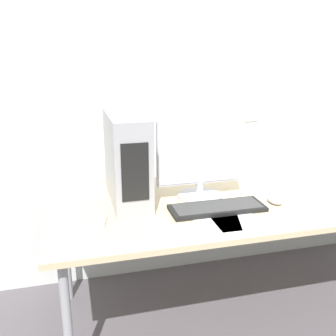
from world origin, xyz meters
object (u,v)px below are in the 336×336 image
(keyboard, at_px, (217,208))
(cell_phone, at_px, (99,221))
(pc_tower, at_px, (127,159))
(mouse, at_px, (274,200))
(monitor_main, at_px, (201,160))

(keyboard, bearing_deg, cell_phone, 179.24)
(pc_tower, relative_size, mouse, 4.44)
(pc_tower, height_order, monitor_main, pc_tower)
(pc_tower, height_order, keyboard, pc_tower)
(mouse, bearing_deg, keyboard, -178.50)
(pc_tower, xyz_separation_m, mouse, (0.71, -0.23, -0.21))
(cell_phone, bearing_deg, keyboard, 10.16)
(mouse, bearing_deg, cell_phone, -179.96)
(monitor_main, height_order, cell_phone, monitor_main)
(monitor_main, distance_m, keyboard, 0.27)
(mouse, xyz_separation_m, cell_phone, (-0.88, -0.00, -0.01))
(pc_tower, relative_size, cell_phone, 3.24)
(cell_phone, bearing_deg, monitor_main, 28.34)
(pc_tower, xyz_separation_m, keyboard, (0.40, -0.23, -0.21))
(keyboard, distance_m, cell_phone, 0.57)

